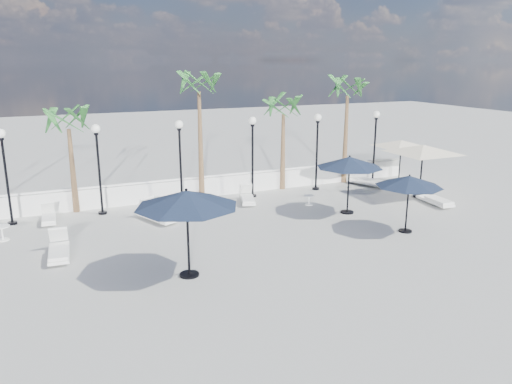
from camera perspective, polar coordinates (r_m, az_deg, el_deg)
name	(u,v)px	position (r m, az deg, el deg)	size (l,w,h in m)	color
ground	(233,254)	(17.11, -2.64, -7.07)	(100.00, 100.00, 0.00)	#9F9F9A
balustrade	(176,190)	(23.80, -9.12, 0.25)	(26.00, 0.30, 1.01)	white
lamppost_1	(5,163)	(21.75, -26.79, 2.94)	(0.36, 0.36, 3.84)	black
lamppost_2	(98,157)	(21.81, -17.61, 3.87)	(0.36, 0.36, 3.84)	black
lamppost_3	(180,151)	(22.42, -8.68, 4.68)	(0.36, 0.36, 3.84)	black
lamppost_4	(253,146)	(23.54, -0.40, 5.32)	(0.36, 0.36, 3.84)	black
lamppost_5	(317,141)	(25.11, 7.01, 5.81)	(0.36, 0.36, 3.84)	black
lamppost_6	(375,137)	(27.03, 13.46, 6.16)	(0.36, 0.36, 3.84)	black
palm_1	(68,125)	(22.34, -20.65, 7.14)	(2.60, 2.60, 4.70)	brown
palm_2	(199,89)	(23.22, -6.54, 11.62)	(2.60, 2.60, 6.10)	brown
palm_3	(283,111)	(24.91, 3.15, 9.21)	(2.60, 2.60, 4.90)	brown
palm_4	(348,93)	(26.70, 10.43, 11.04)	(2.60, 2.60, 5.70)	brown
lounger_0	(49,217)	(21.96, -22.62, -2.67)	(0.58, 1.65, 0.61)	white
lounger_2	(59,250)	(17.98, -21.62, -6.19)	(0.77, 2.02, 0.74)	white
lounger_3	(189,207)	(21.78, -7.67, -1.72)	(1.11, 1.88, 0.67)	white
lounger_4	(157,215)	(20.84, -11.29, -2.54)	(1.41, 2.16, 0.77)	white
lounger_5	(247,198)	(23.02, -0.99, -0.67)	(1.09, 1.88, 0.67)	white
lounger_6	(435,199)	(24.17, 19.76, -0.75)	(0.80, 2.04, 0.75)	white
lounger_7	(366,180)	(26.87, 12.49, 1.31)	(1.43, 2.16, 0.78)	white
side_table_1	(2,232)	(20.44, -27.03, -4.06)	(0.56, 0.56, 0.55)	white
side_table_2	(309,199)	(22.78, 6.08, -0.82)	(0.46, 0.46, 0.44)	white
parasol_navy_left	(187,199)	(14.77, -7.94, -0.81)	(3.12, 3.12, 2.76)	black
parasol_navy_mid	(350,162)	(21.37, 10.64, 3.34)	(2.81, 2.81, 2.52)	black
parasol_navy_right	(409,182)	(19.53, 17.11, 1.15)	(2.52, 2.52, 2.25)	black
parasol_cream_sq_a	(423,145)	(24.78, 18.60, 5.09)	(5.54, 5.54, 2.72)	black
parasol_cream_sq_b	(402,140)	(27.76, 16.30, 5.68)	(4.85, 4.85, 2.43)	black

